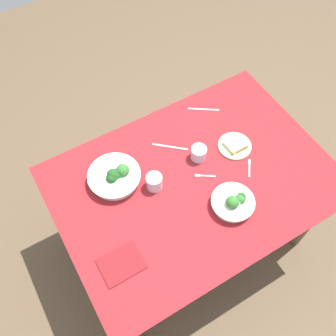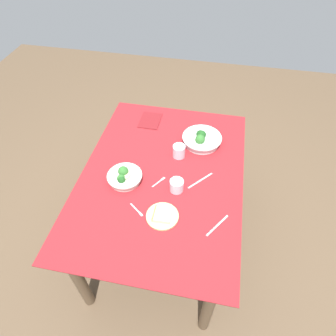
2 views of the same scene
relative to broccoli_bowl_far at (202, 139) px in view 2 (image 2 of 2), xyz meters
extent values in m
plane|color=brown|center=(0.35, -0.21, -0.78)|extent=(6.00, 6.00, 0.00)
cube|color=maroon|center=(0.35, -0.21, -0.04)|extent=(1.43, 1.02, 0.01)
cube|color=brown|center=(0.35, -0.21, -0.06)|extent=(1.38, 0.99, 0.02)
cylinder|color=brown|center=(-0.25, -0.60, -0.42)|extent=(0.07, 0.07, 0.71)
cylinder|color=brown|center=(0.95, -0.60, -0.42)|extent=(0.07, 0.07, 0.71)
cylinder|color=brown|center=(-0.25, 0.19, -0.42)|extent=(0.07, 0.07, 0.71)
cylinder|color=brown|center=(0.95, 0.19, -0.42)|extent=(0.07, 0.07, 0.71)
cylinder|color=white|center=(0.00, 0.00, -0.01)|extent=(0.24, 0.24, 0.05)
cylinder|color=white|center=(0.00, 0.00, 0.01)|extent=(0.27, 0.27, 0.01)
sphere|color=#1E511E|center=(0.00, 0.00, 0.03)|extent=(0.05, 0.05, 0.05)
sphere|color=#33702D|center=(0.04, -0.01, 0.03)|extent=(0.07, 0.07, 0.07)
sphere|color=#1E511E|center=(-0.01, 0.00, 0.03)|extent=(0.06, 0.06, 0.06)
sphere|color=#1E511E|center=(-0.02, -0.01, 0.02)|extent=(0.06, 0.06, 0.06)
sphere|color=#286023|center=(0.01, -0.01, 0.03)|extent=(0.05, 0.05, 0.05)
cylinder|color=silver|center=(0.43, -0.42, -0.02)|extent=(0.19, 0.19, 0.04)
cylinder|color=silver|center=(0.43, -0.42, 0.00)|extent=(0.22, 0.22, 0.01)
sphere|color=#33702D|center=(0.47, -0.43, 0.01)|extent=(0.05, 0.05, 0.05)
sphere|color=#1E511E|center=(0.48, -0.43, 0.02)|extent=(0.05, 0.05, 0.05)
sphere|color=#33702D|center=(0.42, -0.43, 0.03)|extent=(0.06, 0.06, 0.06)
cylinder|color=beige|center=(0.44, -0.42, 0.02)|extent=(0.07, 0.07, 0.01)
cylinder|color=#B7D684|center=(0.65, -0.14, -0.03)|extent=(0.18, 0.18, 0.01)
cube|color=beige|center=(0.65, -0.14, -0.01)|extent=(0.11, 0.10, 0.02)
cube|color=#9E703D|center=(0.65, -0.19, -0.01)|extent=(0.10, 0.01, 0.02)
cylinder|color=silver|center=(0.16, -0.13, 0.01)|extent=(0.08, 0.08, 0.09)
cylinder|color=silver|center=(0.45, -0.10, 0.00)|extent=(0.08, 0.08, 0.08)
cube|color=#B7B7BC|center=(0.42, -0.22, -0.03)|extent=(0.07, 0.05, 0.00)
cube|color=#B7B7BC|center=(0.38, -0.19, -0.03)|extent=(0.03, 0.03, 0.00)
cube|color=#B7B7BC|center=(0.63, -0.31, -0.03)|extent=(0.06, 0.07, 0.00)
cube|color=#B7B7BC|center=(0.66, -0.26, -0.03)|extent=(0.03, 0.03, 0.00)
cube|color=#B7B7BC|center=(0.65, 0.17, -0.03)|extent=(0.16, 0.11, 0.00)
cube|color=#B7B7BC|center=(0.35, 0.04, -0.03)|extent=(0.16, 0.14, 0.00)
cube|color=maroon|center=(-0.18, -0.41, -0.03)|extent=(0.20, 0.15, 0.01)
camera|label=1|loc=(-0.27, -0.99, 1.68)|focal=40.91mm
camera|label=2|loc=(1.55, 0.07, 1.36)|focal=31.43mm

